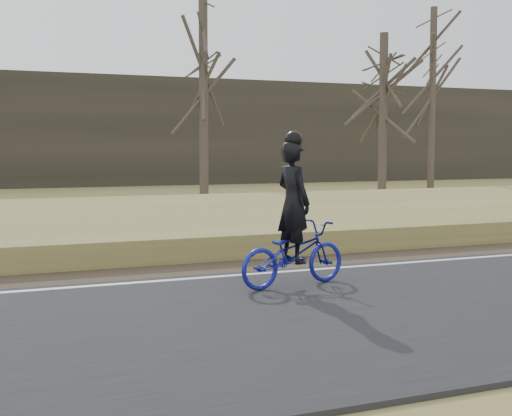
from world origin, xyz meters
name	(u,v)px	position (x,y,z in m)	size (l,w,h in m)	color
ground	(88,293)	(0.00, 0.00, 0.00)	(120.00, 120.00, 0.00)	#96894C
road	(126,333)	(0.00, -2.50, 0.03)	(120.00, 6.00, 0.06)	black
edge_line	(86,286)	(0.00, 0.20, 0.07)	(120.00, 0.12, 0.01)	silver
shoulder	(75,278)	(0.00, 1.20, 0.02)	(120.00, 1.60, 0.04)	#473A2B
embankment	(52,242)	(0.00, 4.20, 0.22)	(120.00, 5.00, 0.44)	#96894C
ballast	(33,223)	(0.00, 8.00, 0.23)	(120.00, 3.00, 0.45)	slate
railroad	(33,211)	(0.00, 8.00, 0.53)	(120.00, 2.40, 0.29)	black
cyclist	(293,237)	(2.82, -0.91, 0.79)	(1.89, 0.96, 2.27)	navy
bare_tree_center	(204,97)	(7.50, 17.12, 4.13)	(0.36, 0.36, 8.26)	#4F453A
bare_tree_right	(383,116)	(14.43, 14.79, 3.37)	(0.36, 0.36, 6.74)	#4F453A
bare_tree_far_right	(432,99)	(20.44, 19.65, 4.54)	(0.36, 0.36, 9.08)	#4F453A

